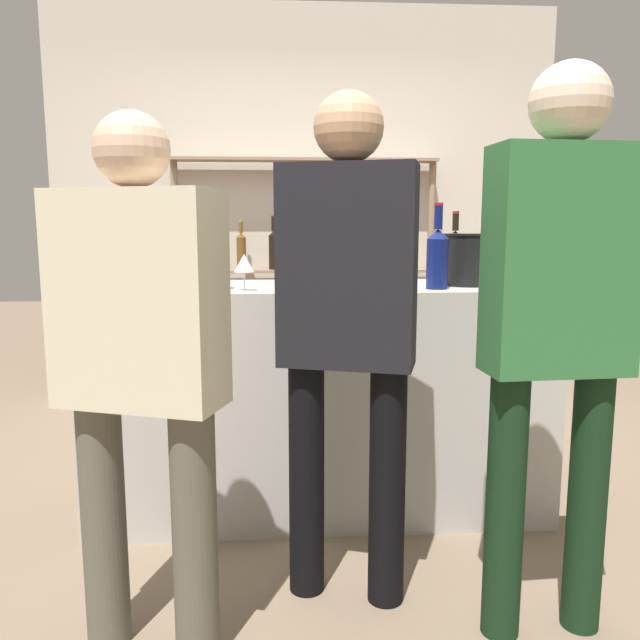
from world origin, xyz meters
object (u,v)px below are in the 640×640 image
customer_left (141,353)px  server_behind_counter (356,283)px  counter_bottle_1 (437,257)px  counter_bottle_3 (214,260)px  counter_bottle_4 (183,257)px  wine_glass (244,264)px  customer_right (558,309)px  counter_bottle_2 (455,254)px  counter_bottle_0 (343,257)px  ice_bucket (467,260)px  customer_center (347,312)px

customer_left → server_behind_counter: bearing=-7.2°
counter_bottle_1 → customer_left: (-1.04, -0.78, -0.23)m
counter_bottle_3 → counter_bottle_4: (-0.16, 0.28, -0.00)m
wine_glass → server_behind_counter: bearing=60.2°
server_behind_counter → customer_left: (-0.82, -1.73, -0.04)m
customer_right → customer_left: size_ratio=1.09×
counter_bottle_2 → counter_bottle_3: (-1.08, -0.37, -0.00)m
counter_bottle_0 → server_behind_counter: size_ratio=0.20×
customer_right → customer_left: (-1.21, -0.02, -0.11)m
counter_bottle_2 → customer_left: size_ratio=0.21×
counter_bottle_1 → counter_bottle_4: counter_bottle_1 is taller
server_behind_counter → customer_left: size_ratio=1.02×
counter_bottle_0 → server_behind_counter: server_behind_counter is taller
ice_bucket → customer_right: (0.00, -0.90, -0.10)m
counter_bottle_2 → customer_right: customer_right is taller
wine_glass → server_behind_counter: size_ratio=0.09×
ice_bucket → customer_center: size_ratio=0.13×
counter_bottle_4 → ice_bucket: 1.25m
ice_bucket → customer_left: size_ratio=0.14×
counter_bottle_1 → counter_bottle_2: (0.17, 0.36, -0.01)m
counter_bottle_3 → customer_left: 0.81m
counter_bottle_1 → counter_bottle_2: 0.40m
server_behind_counter → customer_left: bearing=-25.3°
counter_bottle_0 → counter_bottle_3: size_ratio=1.03×
customer_center → counter_bottle_4: bearing=55.5°
ice_bucket → server_behind_counter: (-0.39, 0.81, -0.17)m
customer_right → customer_center: size_ratio=1.02×
wine_glass → customer_center: bearing=-54.0°
counter_bottle_2 → server_behind_counter: (-0.40, 0.59, -0.19)m
server_behind_counter → counter_bottle_1: bearing=13.3°
ice_bucket → customer_right: customer_right is taller
counter_bottle_4 → customer_left: (0.03, -1.04, -0.22)m
counter_bottle_3 → customer_center: (0.48, -0.52, -0.14)m
counter_bottle_0 → counter_bottle_1: 0.39m
counter_bottle_1 → counter_bottle_3: (-0.91, -0.01, -0.01)m
counter_bottle_4 → customer_right: 1.62m
counter_bottle_1 → customer_left: bearing=-143.2°
customer_right → counter_bottle_4: bearing=47.0°
ice_bucket → server_behind_counter: bearing=115.8°
counter_bottle_4 → ice_bucket: counter_bottle_4 is taller
counter_bottle_3 → customer_right: (1.08, -0.75, -0.11)m
counter_bottle_2 → ice_bucket: (-0.00, -0.22, -0.01)m
counter_bottle_2 → ice_bucket: bearing=-91.3°
counter_bottle_2 → customer_center: size_ratio=0.19×
customer_center → customer_left: bearing=128.2°
wine_glass → customer_center: (0.36, -0.50, -0.13)m
counter_bottle_4 → customer_right: customer_right is taller
counter_bottle_4 → customer_left: 1.07m
counter_bottle_2 → counter_bottle_4: counter_bottle_2 is taller
counter_bottle_4 → customer_center: (0.65, -0.80, -0.14)m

